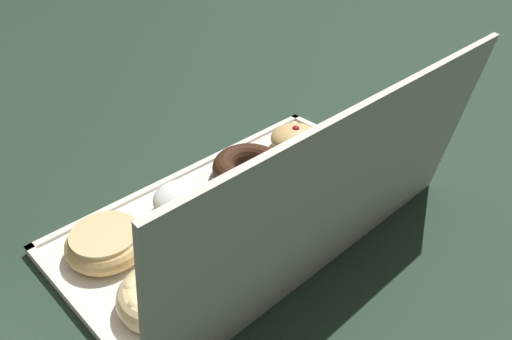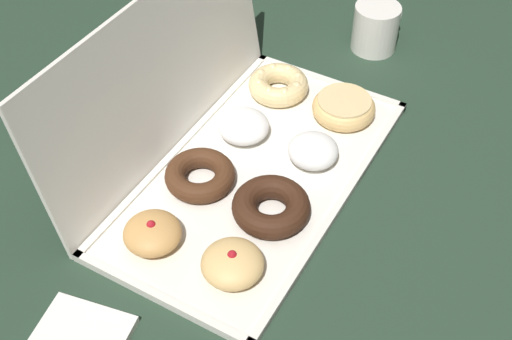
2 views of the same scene
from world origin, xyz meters
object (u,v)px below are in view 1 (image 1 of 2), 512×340
Objects in this scene: chocolate_cake_ring_donut_1 at (248,167)px; cruller_donut_7 at (161,295)px; jelly_filled_donut_4 at (357,166)px; napkin_stack at (410,136)px; jelly_filled_donut_0 at (295,139)px; powdered_filled_donut_2 at (180,199)px; glazed_ring_donut_3 at (106,242)px; chocolate_cake_ring_donut_5 at (305,205)px; powdered_filled_donut_6 at (239,242)px; donut_box at (243,213)px.

cruller_donut_7 is (0.27, 0.13, 0.00)m from chocolate_cake_ring_donut_1.
jelly_filled_donut_4 is 0.71× the size of napkin_stack.
jelly_filled_donut_0 reaches higher than powdered_filled_donut_2.
glazed_ring_donut_3 reaches higher than napkin_stack.
cruller_donut_7 is at bearing 90.19° from glazed_ring_donut_3.
chocolate_cake_ring_donut_1 is 0.27m from glazed_ring_donut_3.
jelly_filled_donut_0 is at bearing -177.60° from chocolate_cake_ring_donut_1.
powdered_filled_donut_2 reaches higher than napkin_stack.
chocolate_cake_ring_donut_1 is (0.12, 0.01, -0.00)m from jelly_filled_donut_0.
jelly_filled_donut_0 is 0.74× the size of napkin_stack.
glazed_ring_donut_3 reaches higher than chocolate_cake_ring_donut_5.
powdered_filled_donut_6 is at bearing 27.29° from jelly_filled_donut_0.
jelly_filled_donut_0 is 0.79× the size of chocolate_cake_ring_donut_5.
chocolate_cake_ring_donut_1 is 1.39× the size of jelly_filled_donut_4.
powdered_filled_donut_2 is 0.74× the size of chocolate_cake_ring_donut_5.
jelly_filled_donut_0 is at bearing -31.40° from napkin_stack.
jelly_filled_donut_0 is at bearing -179.23° from glazed_ring_donut_3.
powdered_filled_donut_6 is 0.13m from cruller_donut_7.
cruller_donut_7 is (0.13, 0.13, -0.00)m from powdered_filled_donut_2.
chocolate_cake_ring_donut_1 is at bearing -91.84° from chocolate_cake_ring_donut_5.
chocolate_cake_ring_donut_5 is at bearing 88.16° from chocolate_cake_ring_donut_1.
glazed_ring_donut_3 is 0.30m from chocolate_cake_ring_donut_5.
chocolate_cake_ring_donut_1 is 0.34m from napkin_stack.
glazed_ring_donut_3 is 0.60m from napkin_stack.
powdered_filled_donut_6 reaches higher than cruller_donut_7.
chocolate_cake_ring_donut_5 is at bearing 132.57° from donut_box.
glazed_ring_donut_3 is (0.13, 0.00, -0.00)m from powdered_filled_donut_2.
powdered_filled_donut_6 is at bearing 0.47° from jelly_filled_donut_4.
donut_box is 0.21m from cruller_donut_7.
powdered_filled_donut_2 is 0.19m from cruller_donut_7.
jelly_filled_donut_4 is (-0.20, 0.06, 0.03)m from donut_box.
powdered_filled_donut_2 is 0.13m from glazed_ring_donut_3.
jelly_filled_donut_4 is 0.40m from cruller_donut_7.
donut_box is 4.62× the size of napkin_stack.
glazed_ring_donut_3 is at bearing -43.85° from powdered_filled_donut_6.
powdered_filled_donut_2 is 0.48m from napkin_stack.
powdered_filled_donut_2 reaches higher than chocolate_cake_ring_donut_1.
glazed_ring_donut_3 is 1.30× the size of jelly_filled_donut_4.
cruller_donut_7 reaches higher than chocolate_cake_ring_donut_5.
cruller_donut_7 is at bearing 26.08° from chocolate_cake_ring_donut_1.
jelly_filled_donut_0 is 0.39m from glazed_ring_donut_3.
chocolate_cake_ring_donut_5 is (-0.13, 0.14, -0.01)m from powdered_filled_donut_2.
glazed_ring_donut_3 is at bearing -17.18° from donut_box.
cruller_donut_7 is (0.39, 0.14, -0.00)m from jelly_filled_donut_0.
powdered_filled_donut_2 is at bearing -14.54° from napkin_stack.
powdered_filled_donut_2 reaches higher than glazed_ring_donut_3.
napkin_stack is at bearing -178.51° from cruller_donut_7.
glazed_ring_donut_3 is at bearing -26.51° from chocolate_cake_ring_donut_5.
chocolate_cake_ring_donut_1 and cruller_donut_7 have the same top height.
napkin_stack is (-0.59, 0.12, -0.02)m from glazed_ring_donut_3.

